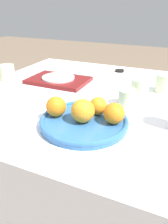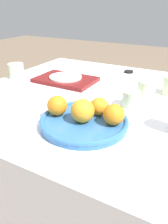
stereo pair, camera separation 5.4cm
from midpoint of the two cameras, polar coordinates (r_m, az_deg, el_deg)
name	(u,v)px [view 2 (the right image)]	position (r m, az deg, el deg)	size (l,w,h in m)	color
ground_plane	(90,209)	(1.50, 2.84, -24.10)	(12.00, 12.00, 0.00)	#7A6651
table	(91,160)	(1.22, 3.26, -12.47)	(1.11, 1.08, 0.78)	white
fruit_platter	(84,121)	(0.75, 2.06, -2.46)	(0.31, 0.31, 0.03)	#336BAD
orange_0	(83,111)	(0.72, 1.78, 0.29)	(0.08, 0.08, 0.08)	orange
orange_1	(99,106)	(0.78, 6.03, 1.44)	(0.06, 0.06, 0.06)	orange
orange_2	(58,106)	(0.77, -4.89, 1.63)	(0.07, 0.07, 0.07)	orange
orange_3	(114,115)	(0.72, 9.95, -0.69)	(0.07, 0.07, 0.07)	orange
serving_tray	(66,80)	(1.19, -3.49, 8.42)	(0.31, 0.21, 0.02)	maroon
side_plate	(66,77)	(1.18, -3.51, 9.11)	(0.17, 0.17, 0.01)	white
cup_0	(16,71)	(1.28, -16.13, 10.24)	(0.08, 0.08, 0.08)	beige
cup_1	(131,99)	(0.91, 13.88, 3.35)	(0.07, 0.07, 0.07)	beige
cup_3	(146,88)	(1.04, 17.35, 5.93)	(0.08, 0.08, 0.07)	beige
soy_dish	(129,72)	(1.38, 12.73, 10.24)	(0.06, 0.06, 0.01)	black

